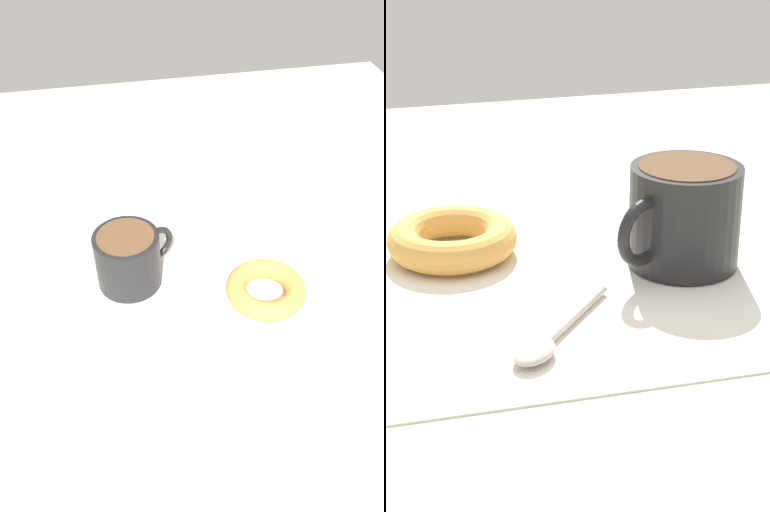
% 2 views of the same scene
% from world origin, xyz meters
% --- Properties ---
extents(ground_plane, '(1.20, 1.20, 0.02)m').
position_xyz_m(ground_plane, '(0.00, 0.00, -0.01)').
color(ground_plane, beige).
extents(napkin, '(0.31, 0.31, 0.00)m').
position_xyz_m(napkin, '(0.02, -0.03, 0.00)').
color(napkin, white).
rests_on(napkin, ground_plane).
extents(coffee_cup, '(0.11, 0.09, 0.08)m').
position_xyz_m(coffee_cup, '(-0.07, -0.04, 0.04)').
color(coffee_cup, black).
rests_on(coffee_cup, napkin).
extents(donut, '(0.10, 0.10, 0.03)m').
position_xyz_m(donut, '(0.10, -0.10, 0.02)').
color(donut, gold).
rests_on(donut, napkin).
extents(spoon, '(0.09, 0.10, 0.01)m').
position_xyz_m(spoon, '(0.07, 0.06, 0.01)').
color(spoon, '#B7B2A8').
rests_on(spoon, napkin).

